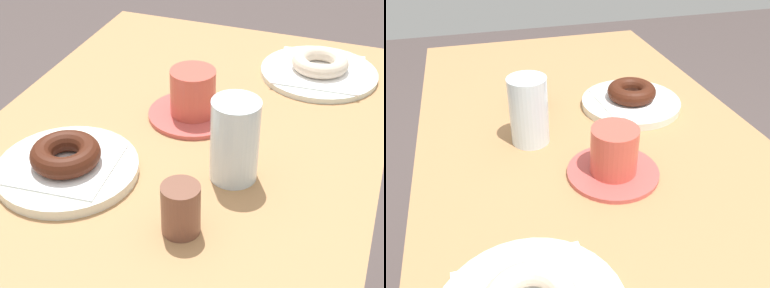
% 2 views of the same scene
% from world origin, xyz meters
% --- Properties ---
extents(table, '(1.10, 0.64, 0.72)m').
position_xyz_m(table, '(0.00, 0.00, 0.63)').
color(table, '#A6764B').
rests_on(table, ground_plane).
extents(plate_chocolate_ring, '(0.21, 0.21, 0.02)m').
position_xyz_m(plate_chocolate_ring, '(-0.05, 0.12, 0.73)').
color(plate_chocolate_ring, silver).
rests_on(plate_chocolate_ring, table).
extents(napkin_chocolate_ring, '(0.15, 0.15, 0.00)m').
position_xyz_m(napkin_chocolate_ring, '(-0.05, 0.12, 0.73)').
color(napkin_chocolate_ring, white).
rests_on(napkin_chocolate_ring, plate_chocolate_ring).
extents(donut_chocolate_ring, '(0.10, 0.10, 0.03)m').
position_xyz_m(donut_chocolate_ring, '(-0.05, 0.12, 0.75)').
color(donut_chocolate_ring, '#3E190D').
rests_on(donut_chocolate_ring, napkin_chocolate_ring).
extents(water_glass, '(0.07, 0.07, 0.13)m').
position_xyz_m(water_glass, '(0.03, -0.11, 0.78)').
color(water_glass, silver).
rests_on(water_glass, table).
extents(coffee_cup, '(0.15, 0.15, 0.09)m').
position_xyz_m(coffee_cup, '(0.16, -0.00, 0.75)').
color(coffee_cup, '#BE4D48').
rests_on(coffee_cup, table).
extents(sugar_jar, '(0.05, 0.05, 0.07)m').
position_xyz_m(sugar_jar, '(-0.11, -0.08, 0.75)').
color(sugar_jar, brown).
rests_on(sugar_jar, table).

